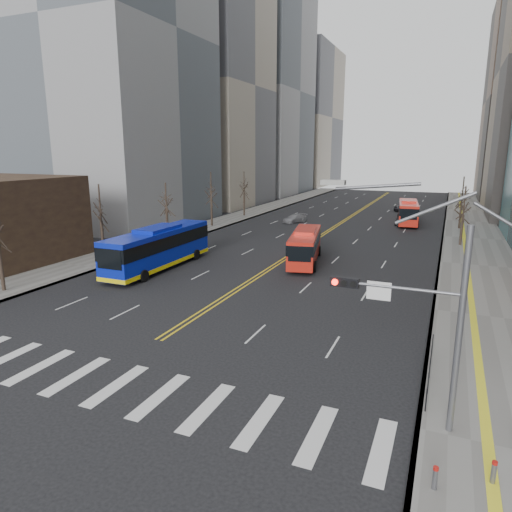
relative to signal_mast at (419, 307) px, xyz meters
The scene contains 17 objects.
ground 14.73m from the signal_mast, behind, with size 220.00×220.00×0.00m, color black.
sidewalk_right 43.43m from the signal_mast, 85.04° to the left, with size 7.00×130.00×0.15m, color slate.
sidewalk_left 52.80m from the signal_mast, 125.14° to the left, with size 5.00×130.00×0.15m, color slate.
crosswalk 14.73m from the signal_mast, behind, with size 26.70×4.00×0.01m.
centerline 54.98m from the signal_mast, 104.56° to the left, with size 0.55×100.00×0.01m.
office_towers 70.52m from the signal_mast, 101.59° to the left, with size 83.00×134.00×58.00m.
signal_mast is the anchor object (origin of this frame).
pedestrian_railing 5.71m from the signal_mast, 82.40° to the left, with size 0.06×6.06×1.02m.
bollards 5.43m from the signal_mast, 40.86° to the right, with size 2.87×3.17×0.78m.
street_trees 38.71m from the signal_mast, 122.76° to the left, with size 35.20×47.20×7.60m.
blue_bus 28.57m from the signal_mast, 144.21° to the left, with size 3.07×13.20×3.81m.
red_bus_near 26.60m from the signal_mast, 115.85° to the left, with size 4.32×10.34×3.22m.
red_bus_far 52.59m from the signal_mast, 95.12° to the left, with size 3.69×11.17×3.48m.
car_white 31.76m from the signal_mast, 138.07° to the left, with size 1.62×4.64×1.53m, color silver.
car_dark_mid 51.59m from the signal_mast, 95.97° to the left, with size 1.55×3.85×1.31m, color black.
car_silver 51.36m from the signal_mast, 113.23° to the left, with size 1.70×4.18×1.21m, color gray.
car_dark_far 67.65m from the signal_mast, 95.67° to the left, with size 2.20×4.76×1.32m, color black.
Camera 1 is at (14.44, -14.93, 10.47)m, focal length 32.00 mm.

